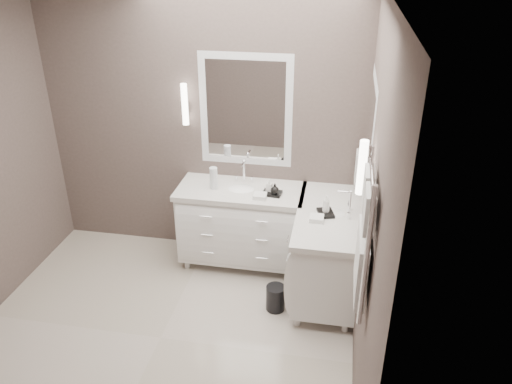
% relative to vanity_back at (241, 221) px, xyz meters
% --- Properties ---
extents(floor, '(3.20, 3.00, 0.01)m').
position_rel_vanity_back_xyz_m(floor, '(-0.45, -1.23, -0.49)').
color(floor, beige).
rests_on(floor, ground).
extents(wall_back, '(3.20, 0.01, 2.70)m').
position_rel_vanity_back_xyz_m(wall_back, '(-0.45, 0.28, 0.86)').
color(wall_back, '#524541').
rests_on(wall_back, floor).
extents(wall_front, '(3.20, 0.01, 2.70)m').
position_rel_vanity_back_xyz_m(wall_front, '(-0.45, -2.73, 0.86)').
color(wall_front, '#524541').
rests_on(wall_front, floor).
extents(wall_right, '(0.01, 3.00, 2.70)m').
position_rel_vanity_back_xyz_m(wall_right, '(1.15, -1.23, 0.86)').
color(wall_right, '#524541').
rests_on(wall_right, floor).
extents(vanity_back, '(1.24, 0.59, 0.97)m').
position_rel_vanity_back_xyz_m(vanity_back, '(0.00, 0.00, 0.00)').
color(vanity_back, white).
rests_on(vanity_back, floor).
extents(vanity_right, '(0.59, 1.24, 0.97)m').
position_rel_vanity_back_xyz_m(vanity_right, '(0.88, -0.33, 0.00)').
color(vanity_right, white).
rests_on(vanity_right, floor).
extents(mirror_back, '(0.90, 0.02, 1.10)m').
position_rel_vanity_back_xyz_m(mirror_back, '(-0.00, 0.26, 1.06)').
color(mirror_back, white).
rests_on(mirror_back, wall_back).
extents(mirror_right, '(0.02, 0.90, 1.10)m').
position_rel_vanity_back_xyz_m(mirror_right, '(1.14, -0.43, 1.06)').
color(mirror_right, white).
rests_on(mirror_right, wall_right).
extents(sconce_back, '(0.06, 0.06, 0.40)m').
position_rel_vanity_back_xyz_m(sconce_back, '(-0.58, 0.20, 1.11)').
color(sconce_back, white).
rests_on(sconce_back, wall_back).
extents(sconce_right, '(0.06, 0.06, 0.40)m').
position_rel_vanity_back_xyz_m(sconce_right, '(1.08, -1.01, 1.11)').
color(sconce_right, white).
rests_on(sconce_right, wall_right).
extents(towel_bar_corner, '(0.03, 0.22, 0.30)m').
position_rel_vanity_back_xyz_m(towel_bar_corner, '(1.09, 0.13, 0.63)').
color(towel_bar_corner, white).
rests_on(towel_bar_corner, wall_right).
extents(towel_ladder, '(0.06, 0.58, 0.90)m').
position_rel_vanity_back_xyz_m(towel_ladder, '(1.10, -1.63, 0.91)').
color(towel_ladder, white).
rests_on(towel_ladder, wall_right).
extents(waste_bin, '(0.19, 0.19, 0.24)m').
position_rel_vanity_back_xyz_m(waste_bin, '(0.45, -0.68, -0.36)').
color(waste_bin, black).
rests_on(waste_bin, floor).
extents(amenity_tray_back, '(0.19, 0.15, 0.03)m').
position_rel_vanity_back_xyz_m(amenity_tray_back, '(0.32, -0.07, 0.38)').
color(amenity_tray_back, black).
rests_on(amenity_tray_back, vanity_back).
extents(amenity_tray_right, '(0.17, 0.20, 0.03)m').
position_rel_vanity_back_xyz_m(amenity_tray_right, '(0.84, -0.36, 0.38)').
color(amenity_tray_right, black).
rests_on(amenity_tray_right, vanity_right).
extents(water_bottle, '(0.10, 0.10, 0.22)m').
position_rel_vanity_back_xyz_m(water_bottle, '(-0.26, -0.04, 0.47)').
color(water_bottle, silver).
rests_on(water_bottle, vanity_back).
extents(soap_bottle_a, '(0.06, 0.06, 0.12)m').
position_rel_vanity_back_xyz_m(soap_bottle_a, '(0.29, -0.05, 0.45)').
color(soap_bottle_a, white).
rests_on(soap_bottle_a, amenity_tray_back).
extents(soap_bottle_b, '(0.09, 0.09, 0.10)m').
position_rel_vanity_back_xyz_m(soap_bottle_b, '(0.35, -0.10, 0.44)').
color(soap_bottle_b, black).
rests_on(soap_bottle_b, amenity_tray_back).
extents(soap_bottle_c, '(0.08, 0.08, 0.16)m').
position_rel_vanity_back_xyz_m(soap_bottle_c, '(0.84, -0.36, 0.47)').
color(soap_bottle_c, white).
rests_on(soap_bottle_c, amenity_tray_right).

